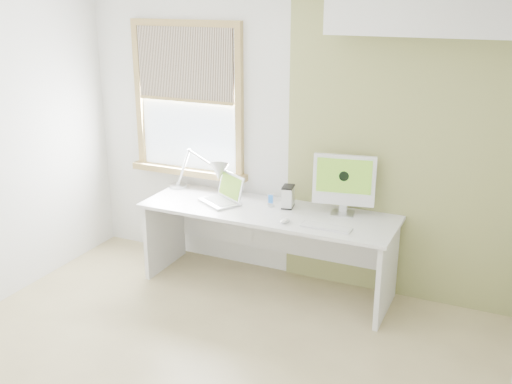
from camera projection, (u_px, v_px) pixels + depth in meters
The scene contains 12 objects.
room at pixel (185, 195), 3.69m from camera, with size 4.04×3.54×2.64m.
accent_wall at pixel (405, 148), 4.80m from camera, with size 2.00×0.02×2.60m, color #939A58.
soffit at pixel (441, 6), 4.22m from camera, with size 1.60×0.40×0.42m, color white.
window at pixel (187, 100), 5.49m from camera, with size 1.20×0.14×1.42m.
desk at pixel (270, 229), 5.20m from camera, with size 2.20×0.70×0.73m.
desk_lamp at pixel (211, 173), 5.41m from camera, with size 0.69×0.29×0.39m.
laptop at pixel (224, 195), 5.26m from camera, with size 0.44×0.42×0.25m.
phone_dock at pixel (271, 203), 5.16m from camera, with size 0.07×0.07×0.12m.
external_drive at pixel (288, 197), 5.12m from camera, with size 0.12×0.16×0.19m.
imac at pixel (344, 181), 4.92m from camera, with size 0.52×0.21×0.50m.
keyboard at pixel (326, 227), 4.70m from camera, with size 0.41×0.12×0.02m.
mouse at pixel (285, 221), 4.80m from camera, with size 0.06×0.10×0.03m, color white.
Camera 1 is at (1.85, -2.99, 2.50)m, focal length 41.97 mm.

